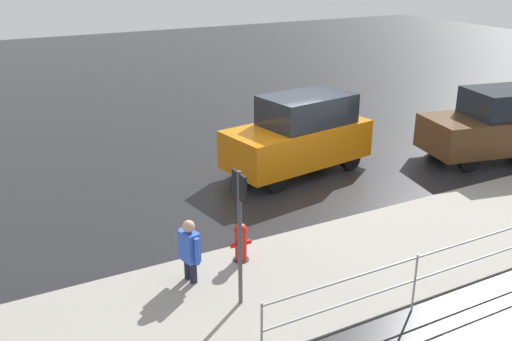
# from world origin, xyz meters

# --- Properties ---
(ground_plane) EXTENTS (60.00, 60.00, 0.00)m
(ground_plane) POSITION_xyz_m (0.00, 0.00, 0.00)
(ground_plane) COLOR black
(kerb_strip) EXTENTS (24.00, 3.20, 0.04)m
(kerb_strip) POSITION_xyz_m (0.00, 4.20, 0.02)
(kerb_strip) COLOR gray
(kerb_strip) RESTS_ON ground
(moving_hatchback) EXTENTS (4.11, 2.27, 2.06)m
(moving_hatchback) POSITION_xyz_m (-0.10, -0.38, 1.03)
(moving_hatchback) COLOR orange
(moving_hatchback) RESTS_ON ground
(parked_sedan) EXTENTS (4.57, 2.59, 1.98)m
(parked_sedan) POSITION_xyz_m (-5.74, 1.35, 1.00)
(parked_sedan) COLOR #513319
(parked_sedan) RESTS_ON ground
(fire_hydrant) EXTENTS (0.42, 0.31, 0.80)m
(fire_hydrant) POSITION_xyz_m (3.42, 3.17, 0.40)
(fire_hydrant) COLOR red
(fire_hydrant) RESTS_ON ground
(pedestrian) EXTENTS (0.31, 0.56, 1.22)m
(pedestrian) POSITION_xyz_m (4.53, 3.39, 0.68)
(pedestrian) COLOR blue
(pedestrian) RESTS_ON ground
(sign_post) EXTENTS (0.07, 0.44, 2.40)m
(sign_post) POSITION_xyz_m (4.06, 4.43, 1.58)
(sign_post) COLOR #4C4C51
(sign_post) RESTS_ON ground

